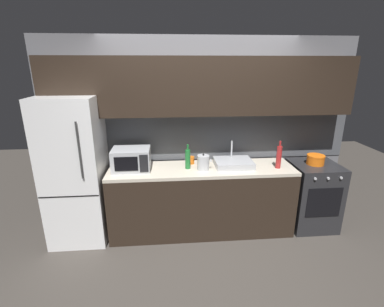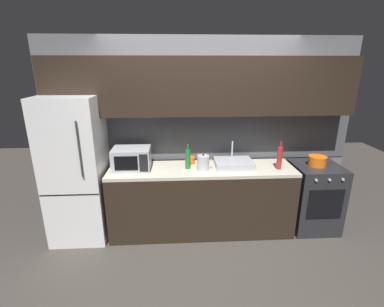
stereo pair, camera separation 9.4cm
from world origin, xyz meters
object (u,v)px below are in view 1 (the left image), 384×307
Objects in this scene: microwave at (131,159)px; wine_bottle_green at (188,159)px; cooking_pot at (316,160)px; refrigerator at (76,171)px; wine_bottle_red at (279,157)px; kettle at (203,162)px; oven_range at (312,195)px; mug_orange at (191,160)px.

microwave is 0.70m from wine_bottle_green.
wine_bottle_green is at bearing -2.26° from microwave.
refrigerator is at bearing -180.00° from cooking_pot.
wine_bottle_red reaches higher than wine_bottle_green.
kettle is 0.95m from wine_bottle_red.
kettle is 0.66× the size of wine_bottle_green.
kettle reaches higher than cooking_pot.
oven_range is at bearing -4.41° from cooking_pot.
mug_orange reaches higher than oven_range.
refrigerator reaches higher than mug_orange.
microwave is 0.77m from mug_orange.
refrigerator reaches higher than microwave.
wine_bottle_red is (0.95, -0.03, 0.06)m from kettle.
refrigerator is at bearing 179.62° from wine_bottle_green.
refrigerator is at bearing 177.77° from kettle.
oven_range is at bearing -0.47° from microwave.
cooking_pot is (1.49, 0.06, -0.03)m from kettle.
mug_orange is (-1.08, 0.25, -0.10)m from wine_bottle_red.
wine_bottle_green is 1.68m from cooking_pot.
cooking_pot is (1.68, 0.01, -0.06)m from wine_bottle_green.
wine_bottle_red is (2.52, -0.09, 0.14)m from refrigerator.
refrigerator is 3.11m from oven_range.
oven_range is at bearing -0.02° from refrigerator.
refrigerator is 3.95× the size of microwave.
wine_bottle_red is at bearing -3.34° from microwave.
mug_orange is at bearing 174.27° from cooking_pot.
kettle is 0.26m from mug_orange.
oven_range is at bearing -5.71° from mug_orange.
microwave is 2.38m from cooking_pot.
microwave reaches higher than kettle.
microwave is (0.68, 0.02, 0.13)m from refrigerator.
wine_bottle_red is (-0.56, -0.09, 0.60)m from oven_range.
refrigerator is 18.71× the size of mug_orange.
wine_bottle_red is at bearing -4.00° from wine_bottle_green.
microwave is at bearing 179.56° from cooking_pot.
mug_orange is at bearing 166.92° from wine_bottle_red.
oven_range is at bearing 8.94° from wine_bottle_red.
cooking_pot is at bearing 175.59° from oven_range.
microwave is 2.21× the size of kettle.
wine_bottle_green is (0.70, -0.03, -0.01)m from microwave.
refrigerator is 2.02× the size of oven_range.
kettle is (1.57, -0.06, 0.08)m from refrigerator.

